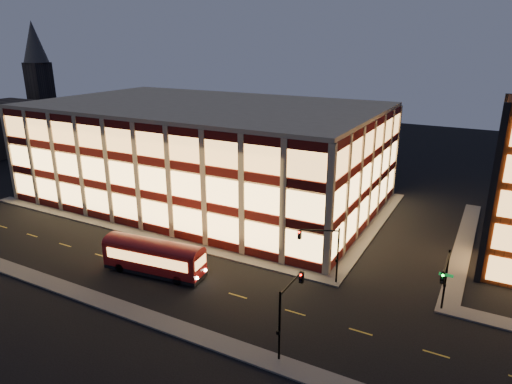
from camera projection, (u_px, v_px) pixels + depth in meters
The scene contains 12 objects.
ground at pixel (150, 240), 55.93m from camera, with size 200.00×200.00×0.00m, color black.
sidewalk_office_south at pixel (137, 232), 58.09m from camera, with size 54.00×2.00×0.15m, color #514F4C.
sidewalk_office_east at pixel (373, 227), 59.72m from camera, with size 2.00×30.00×0.15m, color #514F4C.
sidewalk_tower_west at pixel (464, 244), 54.75m from camera, with size 2.00×30.00×0.15m, color #514F4C.
sidewalk_near at pixel (62, 287), 45.05m from camera, with size 100.00×2.00×0.15m, color #514F4C.
office_building at pixel (207, 152), 69.07m from camera, with size 50.45×30.45×14.50m.
church_tower at pixel (42, 98), 118.06m from camera, with size 5.00×5.00×18.00m, color #2D2621.
church_spire at pixel (34, 42), 113.64m from camera, with size 6.00×6.00×10.00m, color #4C473F.
traffic_signal_far at pixel (324, 245), 44.81m from camera, with size 3.79×1.87×6.00m.
traffic_signal_right at pixel (445, 276), 39.00m from camera, with size 1.20×4.37×6.00m.
traffic_signal_near at pixel (288, 304), 34.81m from camera, with size 0.32×4.45×6.00m.
trolley_bus at pixel (154, 255), 47.37m from camera, with size 11.21×3.95×3.72m.
Camera 1 is at (35.77, -38.87, 23.26)m, focal length 32.00 mm.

